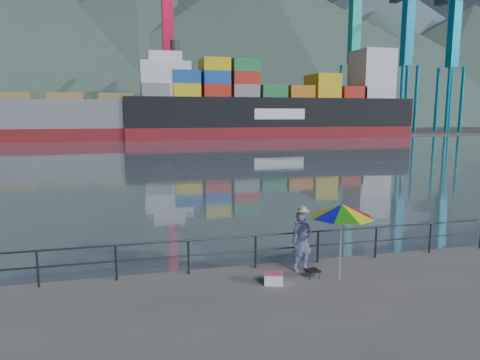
{
  "coord_description": "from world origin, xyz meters",
  "views": [
    {
      "loc": [
        -2.35,
        -10.08,
        4.58
      ],
      "look_at": [
        1.57,
        6.0,
        2.0
      ],
      "focal_mm": 32.0,
      "sensor_mm": 36.0,
      "label": 1
    }
  ],
  "objects_px": {
    "bulk_carrier": "(86,116)",
    "container_ship": "(280,107)",
    "beach_umbrella": "(342,211)",
    "cooler_bag": "(273,279)",
    "fisherman": "(302,242)"
  },
  "relations": [
    {
      "from": "cooler_bag",
      "to": "bulk_carrier",
      "type": "bearing_deg",
      "value": 115.64
    },
    {
      "from": "beach_umbrella",
      "to": "bulk_carrier",
      "type": "height_order",
      "value": "bulk_carrier"
    },
    {
      "from": "bulk_carrier",
      "to": "container_ship",
      "type": "relative_size",
      "value": 0.89
    },
    {
      "from": "beach_umbrella",
      "to": "cooler_bag",
      "type": "distance_m",
      "value": 2.63
    },
    {
      "from": "beach_umbrella",
      "to": "container_ship",
      "type": "height_order",
      "value": "container_ship"
    },
    {
      "from": "bulk_carrier",
      "to": "beach_umbrella",
      "type": "bearing_deg",
      "value": -79.07
    },
    {
      "from": "fisherman",
      "to": "cooler_bag",
      "type": "relative_size",
      "value": 3.6
    },
    {
      "from": "cooler_bag",
      "to": "container_ship",
      "type": "xyz_separation_m",
      "value": [
        24.97,
        72.19,
        5.71
      ]
    },
    {
      "from": "beach_umbrella",
      "to": "bulk_carrier",
      "type": "bearing_deg",
      "value": 100.93
    },
    {
      "from": "bulk_carrier",
      "to": "container_ship",
      "type": "distance_m",
      "value": 37.15
    },
    {
      "from": "beach_umbrella",
      "to": "cooler_bag",
      "type": "bearing_deg",
      "value": 176.01
    },
    {
      "from": "fisherman",
      "to": "bulk_carrier",
      "type": "bearing_deg",
      "value": 92.98
    },
    {
      "from": "fisherman",
      "to": "beach_umbrella",
      "type": "relative_size",
      "value": 0.83
    },
    {
      "from": "beach_umbrella",
      "to": "bulk_carrier",
      "type": "relative_size",
      "value": 0.04
    },
    {
      "from": "fisherman",
      "to": "container_ship",
      "type": "distance_m",
      "value": 75.51
    }
  ]
}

